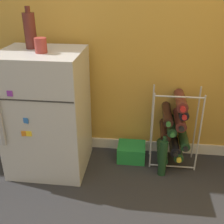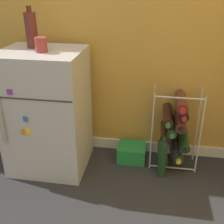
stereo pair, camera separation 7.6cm
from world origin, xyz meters
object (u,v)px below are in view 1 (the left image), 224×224
wine_rack (174,129)px  soda_box (131,152)px  fridge_top_cup (41,45)px  fridge_top_bottle (30,30)px  loose_bottle_floor (163,158)px  mini_fridge (47,113)px

wine_rack → soda_box: bearing=178.1°
fridge_top_cup → fridge_top_bottle: 0.17m
fridge_top_bottle → loose_bottle_floor: bearing=-5.5°
fridge_top_cup → fridge_top_bottle: (-0.11, 0.11, 0.07)m
soda_box → fridge_top_cup: size_ratio=2.31×
fridge_top_bottle → loose_bottle_floor: (0.94, -0.09, -0.88)m
fridge_top_cup → loose_bottle_floor: bearing=1.6°
soda_box → fridge_top_bottle: (-0.70, -0.08, 0.96)m
mini_fridge → fridge_top_cup: 0.50m
mini_fridge → fridge_top_cup: size_ratio=9.56×
wine_rack → fridge_top_bottle: (-1.02, -0.07, 0.72)m
mini_fridge → fridge_top_cup: fridge_top_cup is taller
mini_fridge → fridge_top_bottle: size_ratio=3.32×
loose_bottle_floor → mini_fridge: bearing=178.6°
soda_box → loose_bottle_floor: 0.31m
loose_bottle_floor → fridge_top_bottle: bearing=174.5°
soda_box → fridge_top_bottle: 1.19m
wine_rack → fridge_top_cup: 1.13m
fridge_top_cup → loose_bottle_floor: size_ratio=0.29×
wine_rack → fridge_top_bottle: bearing=-175.9°
wine_rack → fridge_top_bottle: 1.25m
wine_rack → fridge_top_bottle: fridge_top_bottle is taller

